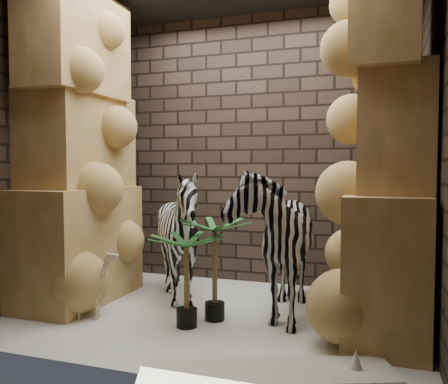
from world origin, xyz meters
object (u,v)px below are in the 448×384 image
(zebra_left, at_px, (180,244))
(palm_back, at_px, (187,280))
(zebra_right, at_px, (274,229))
(giraffe_toy, at_px, (88,283))
(palm_front, at_px, (215,269))
(surfboard, at_px, (267,374))

(zebra_left, xyz_separation_m, palm_back, (0.32, -0.58, -0.19))
(zebra_right, relative_size, giraffe_toy, 2.48)
(zebra_right, distance_m, giraffe_toy, 1.67)
(zebra_right, height_order, zebra_left, zebra_right)
(zebra_left, relative_size, palm_back, 1.64)
(zebra_right, relative_size, zebra_left, 1.21)
(palm_front, bearing_deg, palm_back, -124.03)
(palm_front, bearing_deg, zebra_left, 144.10)
(palm_front, relative_size, palm_back, 1.14)
(giraffe_toy, relative_size, palm_front, 0.70)
(zebra_left, relative_size, palm_front, 1.44)
(zebra_left, relative_size, giraffe_toy, 2.05)
(zebra_left, xyz_separation_m, surfboard, (1.15, -1.27, -0.54))
(palm_back, height_order, surfboard, palm_back)
(palm_front, distance_m, surfboard, 1.22)
(giraffe_toy, bearing_deg, palm_front, -0.58)
(zebra_right, relative_size, surfboard, 0.96)
(palm_front, height_order, palm_back, palm_front)
(palm_back, relative_size, surfboard, 0.49)
(zebra_left, height_order, palm_back, zebra_left)
(zebra_right, bearing_deg, surfboard, -87.13)
(surfboard, bearing_deg, palm_front, 105.08)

